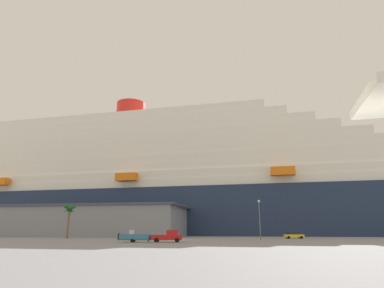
# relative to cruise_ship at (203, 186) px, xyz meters

# --- Properties ---
(ground_plane) EXTENTS (600.00, 600.00, 0.00)m
(ground_plane) POSITION_rel_cruise_ship_xyz_m (2.53, -28.76, -19.42)
(ground_plane) COLOR gray
(cruise_ship) EXTENTS (287.03, 50.22, 67.81)m
(cruise_ship) POSITION_rel_cruise_ship_xyz_m (0.00, 0.00, 0.00)
(cruise_ship) COLOR #1E2D4C
(cruise_ship) RESTS_ON ground_plane
(terminal_building) EXTENTS (59.71, 28.29, 9.76)m
(terminal_building) POSITION_rel_cruise_ship_xyz_m (-31.87, -27.92, -14.52)
(terminal_building) COLOR gray
(terminal_building) RESTS_ON ground_plane
(pickup_truck) EXTENTS (5.88, 3.11, 2.20)m
(pickup_truck) POSITION_rel_cruise_ship_xyz_m (3.96, -72.03, -18.38)
(pickup_truck) COLOR red
(pickup_truck) RESTS_ON ground_plane
(small_boat_on_trailer) EXTENTS (7.41, 3.12, 2.15)m
(small_boat_on_trailer) POSITION_rel_cruise_ship_xyz_m (-1.36, -73.07, -18.46)
(small_boat_on_trailer) COLOR #595960
(small_boat_on_trailer) RESTS_ON ground_plane
(palm_tree) EXTENTS (3.07, 3.23, 8.41)m
(palm_tree) POSITION_rel_cruise_ship_xyz_m (-26.91, -53.78, -12.71)
(palm_tree) COLOR brown
(palm_tree) RESTS_ON ground_plane
(street_lamp) EXTENTS (0.56, 0.56, 8.69)m
(street_lamp) POSITION_rel_cruise_ship_xyz_m (20.95, -56.43, -13.83)
(street_lamp) COLOR slate
(street_lamp) RESTS_ON ground_plane
(parked_car_yellow_taxi) EXTENTS (4.98, 2.70, 1.58)m
(parked_car_yellow_taxi) POSITION_rel_cruise_ship_xyz_m (29.31, -44.40, -18.59)
(parked_car_yellow_taxi) COLOR yellow
(parked_car_yellow_taxi) RESTS_ON ground_plane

